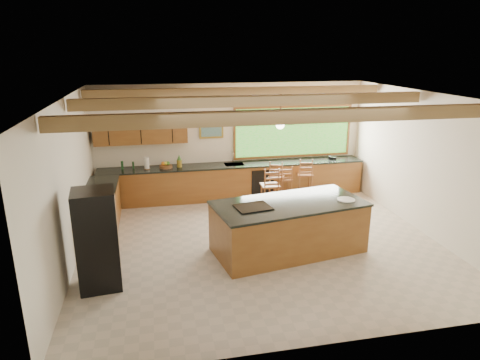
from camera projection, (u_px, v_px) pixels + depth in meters
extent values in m
plane|color=#BBB09B|center=(261.00, 243.00, 8.84)|extent=(7.20, 7.20, 0.00)
cube|color=silver|center=(232.00, 140.00, 11.44)|extent=(7.20, 0.04, 3.00)
cube|color=silver|center=(326.00, 245.00, 5.35)|extent=(7.20, 0.04, 3.00)
cube|color=silver|center=(68.00, 185.00, 7.71)|extent=(0.04, 6.50, 3.00)
cube|color=silver|center=(426.00, 164.00, 9.08)|extent=(0.04, 6.50, 3.00)
cube|color=#9C684E|center=(263.00, 96.00, 7.95)|extent=(7.20, 6.50, 0.04)
cube|color=olive|center=(289.00, 117.00, 6.49)|extent=(7.10, 0.15, 0.22)
cube|color=olive|center=(257.00, 101.00, 8.46)|extent=(7.10, 0.15, 0.22)
cube|color=olive|center=(239.00, 92.00, 10.15)|extent=(7.10, 0.15, 0.22)
cube|color=brown|center=(141.00, 130.00, 10.69)|extent=(2.30, 0.35, 0.70)
cube|color=silver|center=(139.00, 106.00, 10.45)|extent=(2.60, 0.50, 0.48)
cylinder|color=#FFEABF|center=(110.00, 116.00, 10.38)|extent=(0.10, 0.10, 0.01)
cylinder|color=#FFEABF|center=(168.00, 115.00, 10.65)|extent=(0.10, 0.10, 0.01)
cube|color=#65A93C|center=(293.00, 132.00, 11.68)|extent=(3.20, 0.04, 1.30)
cube|color=#A88C33|center=(211.00, 128.00, 11.20)|extent=(0.64, 0.03, 0.54)
cube|color=#437960|center=(211.00, 128.00, 11.18)|extent=(0.54, 0.01, 0.44)
cube|color=brown|center=(234.00, 182.00, 11.43)|extent=(7.00, 0.65, 0.88)
cube|color=black|center=(234.00, 165.00, 11.30)|extent=(7.04, 0.69, 0.04)
cube|color=brown|center=(101.00, 211.00, 9.35)|extent=(0.65, 2.35, 0.88)
cube|color=black|center=(99.00, 191.00, 9.21)|extent=(0.69, 2.39, 0.04)
cube|color=black|center=(263.00, 184.00, 11.26)|extent=(0.60, 0.02, 0.78)
cube|color=silver|center=(234.00, 165.00, 11.29)|extent=(0.50, 0.38, 0.03)
cylinder|color=silver|center=(233.00, 157.00, 11.43)|extent=(0.03, 0.03, 0.30)
cylinder|color=silver|center=(233.00, 153.00, 11.30)|extent=(0.03, 0.20, 0.03)
cylinder|color=silver|center=(147.00, 163.00, 10.79)|extent=(0.12, 0.12, 0.31)
cylinder|color=#19401B|center=(122.00, 165.00, 10.78)|extent=(0.06, 0.06, 0.21)
cylinder|color=#19401B|center=(133.00, 165.00, 10.87)|extent=(0.05, 0.05, 0.18)
cube|color=black|center=(332.00, 157.00, 11.81)|extent=(0.26, 0.23, 0.09)
cube|color=brown|center=(288.00, 228.00, 8.38)|extent=(3.05, 1.80, 0.97)
cube|color=black|center=(289.00, 204.00, 8.23)|extent=(3.10, 1.85, 0.04)
cube|color=black|center=(253.00, 207.00, 7.96)|extent=(0.72, 0.61, 0.02)
cylinder|color=silver|center=(346.00, 200.00, 8.35)|extent=(0.35, 0.35, 0.02)
cube|color=black|center=(97.00, 240.00, 7.00)|extent=(0.73, 0.71, 1.70)
cube|color=silver|center=(118.00, 238.00, 7.06)|extent=(0.02, 0.05, 1.56)
cube|color=brown|center=(270.00, 185.00, 10.24)|extent=(0.44, 0.44, 0.04)
cylinder|color=brown|center=(265.00, 202.00, 10.17)|extent=(0.04, 0.04, 0.69)
cylinder|color=brown|center=(278.00, 201.00, 10.23)|extent=(0.04, 0.04, 0.69)
cylinder|color=brown|center=(261.00, 198.00, 10.48)|extent=(0.04, 0.04, 0.69)
cylinder|color=brown|center=(274.00, 197.00, 10.54)|extent=(0.04, 0.04, 0.69)
cube|color=brown|center=(285.00, 179.00, 11.20)|extent=(0.36, 0.36, 0.04)
cylinder|color=brown|center=(281.00, 192.00, 11.14)|extent=(0.03, 0.03, 0.55)
cylinder|color=brown|center=(291.00, 191.00, 11.19)|extent=(0.03, 0.03, 0.55)
cylinder|color=brown|center=(278.00, 188.00, 11.39)|extent=(0.03, 0.03, 0.55)
cylinder|color=brown|center=(288.00, 188.00, 11.44)|extent=(0.03, 0.03, 0.55)
cube|color=brown|center=(277.00, 176.00, 11.13)|extent=(0.52, 0.52, 0.04)
cylinder|color=brown|center=(272.00, 191.00, 11.06)|extent=(0.04, 0.04, 0.64)
cylinder|color=brown|center=(284.00, 190.00, 11.12)|extent=(0.04, 0.04, 0.64)
cylinder|color=brown|center=(269.00, 187.00, 11.35)|extent=(0.04, 0.04, 0.64)
cylinder|color=brown|center=(280.00, 186.00, 11.41)|extent=(0.04, 0.04, 0.64)
cube|color=brown|center=(305.00, 174.00, 11.28)|extent=(0.47, 0.47, 0.04)
cylinder|color=brown|center=(300.00, 189.00, 11.20)|extent=(0.04, 0.04, 0.66)
cylinder|color=brown|center=(312.00, 188.00, 11.26)|extent=(0.04, 0.04, 0.66)
cylinder|color=brown|center=(296.00, 185.00, 11.50)|extent=(0.04, 0.04, 0.66)
cylinder|color=brown|center=(308.00, 184.00, 11.56)|extent=(0.04, 0.04, 0.66)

